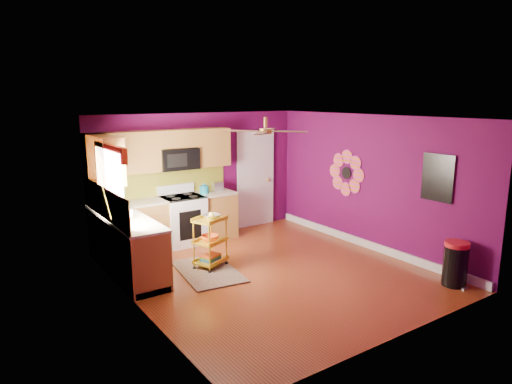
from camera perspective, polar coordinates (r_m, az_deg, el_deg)
ground at (r=7.57m, az=2.02°, el=-9.96°), size 5.00×5.00×0.00m
room_envelope at (r=7.14m, az=2.28°, el=2.33°), size 4.54×5.04×2.52m
lower_cabinets at (r=8.34m, az=-13.04°, el=-5.04°), size 2.81×2.31×0.94m
electric_range at (r=8.94m, az=-9.14°, el=-3.42°), size 0.76×0.66×1.13m
upper_cabinetry at (r=8.42m, az=-13.70°, el=4.60°), size 2.80×2.30×1.26m
left_window at (r=7.07m, az=-17.83°, el=2.52°), size 0.08×1.35×1.08m
panel_door at (r=9.99m, az=-0.08°, el=1.54°), size 0.95×0.11×2.15m
right_wall_art at (r=8.44m, az=15.78°, el=2.06°), size 0.04×2.74×1.04m
ceiling_fan at (r=7.21m, az=1.20°, el=7.69°), size 1.01×1.01×0.26m
shag_rug at (r=7.61m, az=-6.04°, el=-9.81°), size 1.04×1.51×0.02m
rolling_cart at (r=7.65m, az=-5.71°, el=-5.93°), size 0.63×0.56×0.94m
trash_can at (r=7.58m, az=23.65°, el=-8.22°), size 0.36×0.39×0.69m
teal_kettle at (r=9.00m, az=-6.50°, el=0.31°), size 0.18×0.18×0.21m
toaster at (r=9.26m, az=-4.88°, el=0.71°), size 0.22×0.15×0.18m
soap_bottle_a at (r=7.41m, az=-15.57°, el=-2.43°), size 0.09×0.09×0.20m
soap_bottle_b at (r=7.44m, az=-16.52°, el=-2.49°), size 0.15×0.15×0.19m
counter_dish at (r=8.23m, az=-17.46°, el=-1.61°), size 0.29×0.29×0.07m
counter_cup at (r=7.21m, az=-16.18°, el=-3.31°), size 0.11×0.11×0.09m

